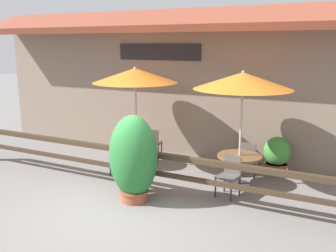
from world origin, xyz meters
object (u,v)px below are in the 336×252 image
at_px(chair_near_wallside, 153,142).
at_px(potted_plant_corner_fern, 277,155).
at_px(patio_umbrella_near, 135,76).
at_px(dining_table_middle, 239,161).
at_px(potted_plant_tall_tropical, 133,158).
at_px(chair_middle_streetside, 230,174).
at_px(chair_middle_wallside, 249,157).
at_px(patio_umbrella_middle, 243,81).
at_px(dining_table_near, 136,145).
at_px(chair_near_streetside, 123,156).

xyz_separation_m(chair_near_wallside, potted_plant_corner_fern, (3.43, 0.24, -0.00)).
bearing_deg(patio_umbrella_near, dining_table_middle, -2.91).
relative_size(chair_near_wallside, potted_plant_tall_tropical, 0.47).
bearing_deg(chair_middle_streetside, chair_middle_wallside, 99.75).
bearing_deg(patio_umbrella_near, chair_middle_streetside, -16.71).
bearing_deg(chair_near_wallside, patio_umbrella_middle, 148.72).
distance_m(patio_umbrella_near, dining_table_near, 1.85).
height_order(chair_middle_wallside, potted_plant_corner_fern, potted_plant_corner_fern).
height_order(dining_table_near, potted_plant_corner_fern, potted_plant_corner_fern).
xyz_separation_m(patio_umbrella_near, patio_umbrella_middle, (2.87, -0.15, 0.00)).
xyz_separation_m(patio_umbrella_near, dining_table_near, (0.00, -0.00, -1.85)).
bearing_deg(chair_near_wallside, chair_middle_streetside, 136.57).
distance_m(chair_near_streetside, chair_near_wallside, 1.56).
bearing_deg(dining_table_middle, chair_near_wallside, 161.69).
distance_m(chair_near_wallside, chair_middle_wallside, 2.85).
bearing_deg(potted_plant_corner_fern, patio_umbrella_near, -163.72).
bearing_deg(patio_umbrella_near, chair_near_wallside, 84.53).
relative_size(chair_near_streetside, potted_plant_corner_fern, 0.91).
xyz_separation_m(patio_umbrella_middle, dining_table_middle, (-0.00, -0.00, -1.85)).
bearing_deg(chair_middle_wallside, patio_umbrella_near, 15.85).
bearing_deg(chair_near_streetside, patio_umbrella_middle, 23.38).
xyz_separation_m(chair_middle_wallside, potted_plant_tall_tropical, (-1.77, -2.58, 0.44)).
xyz_separation_m(chair_near_streetside, chair_near_wallside, (0.01, 1.56, 0.00)).
relative_size(patio_umbrella_near, potted_plant_tall_tropical, 1.45).
height_order(dining_table_near, potted_plant_tall_tropical, potted_plant_tall_tropical).
distance_m(chair_middle_wallside, potted_plant_tall_tropical, 3.16).
distance_m(patio_umbrella_near, potted_plant_tall_tropical, 2.77).
distance_m(chair_near_streetside, potted_plant_corner_fern, 3.88).
height_order(chair_near_streetside, chair_middle_streetside, same).
relative_size(chair_near_streetside, chair_middle_wallside, 1.00).
distance_m(patio_umbrella_middle, potted_plant_corner_fern, 2.36).
bearing_deg(potted_plant_tall_tropical, patio_umbrella_near, 119.81).
relative_size(patio_umbrella_middle, potted_plant_tall_tropical, 1.45).
relative_size(chair_near_wallside, patio_umbrella_middle, 0.33).
relative_size(chair_near_wallside, chair_middle_wallside, 1.00).
height_order(patio_umbrella_near, potted_plant_corner_fern, patio_umbrella_near).
xyz_separation_m(dining_table_middle, chair_middle_streetside, (-0.01, -0.71, -0.09)).
height_order(patio_umbrella_middle, dining_table_middle, patio_umbrella_middle).
distance_m(dining_table_middle, potted_plant_tall_tropical, 2.56).
relative_size(dining_table_near, dining_table_middle, 1.00).
relative_size(dining_table_near, chair_middle_streetside, 1.18).
bearing_deg(chair_near_streetside, potted_plant_corner_fern, 38.33).
xyz_separation_m(patio_umbrella_middle, potted_plant_corner_fern, (0.63, 1.17, -1.95)).
height_order(chair_near_wallside, dining_table_middle, chair_near_wallside).
height_order(dining_table_middle, chair_middle_wallside, chair_middle_wallside).
distance_m(patio_umbrella_middle, dining_table_middle, 1.85).
height_order(chair_near_streetside, potted_plant_tall_tropical, potted_plant_tall_tropical).
relative_size(dining_table_middle, potted_plant_tall_tropical, 0.56).
distance_m(dining_table_middle, chair_middle_wallside, 0.72).
xyz_separation_m(chair_near_streetside, dining_table_middle, (2.80, 0.63, 0.09)).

